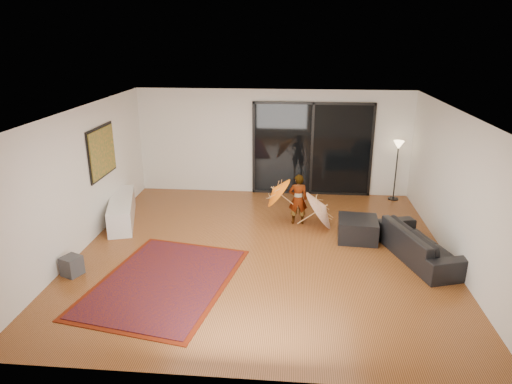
# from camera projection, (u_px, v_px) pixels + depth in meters

# --- Properties ---
(floor) EXTENTS (7.00, 7.00, 0.00)m
(floor) POSITION_uv_depth(u_px,v_px,m) (263.00, 251.00, 8.87)
(floor) COLOR #955128
(floor) RESTS_ON ground
(ceiling) EXTENTS (7.00, 7.00, 0.00)m
(ceiling) POSITION_uv_depth(u_px,v_px,m) (263.00, 112.00, 7.99)
(ceiling) COLOR white
(ceiling) RESTS_ON wall_back
(wall_back) EXTENTS (7.00, 0.00, 7.00)m
(wall_back) POSITION_uv_depth(u_px,v_px,m) (273.00, 142.00, 11.72)
(wall_back) COLOR silver
(wall_back) RESTS_ON floor
(wall_front) EXTENTS (7.00, 0.00, 7.00)m
(wall_front) POSITION_uv_depth(u_px,v_px,m) (240.00, 282.00, 5.14)
(wall_front) COLOR silver
(wall_front) RESTS_ON floor
(wall_left) EXTENTS (0.00, 7.00, 7.00)m
(wall_left) POSITION_uv_depth(u_px,v_px,m) (81.00, 180.00, 8.72)
(wall_left) COLOR silver
(wall_left) RESTS_ON floor
(wall_right) EXTENTS (0.00, 7.00, 7.00)m
(wall_right) POSITION_uv_depth(u_px,v_px,m) (458.00, 190.00, 8.14)
(wall_right) COLOR silver
(wall_right) RESTS_ON floor
(sliding_door) EXTENTS (3.06, 0.07, 2.40)m
(sliding_door) POSITION_uv_depth(u_px,v_px,m) (312.00, 149.00, 11.66)
(sliding_door) COLOR black
(sliding_door) RESTS_ON wall_back
(painting) EXTENTS (0.04, 1.28, 1.08)m
(painting) POSITION_uv_depth(u_px,v_px,m) (102.00, 152.00, 9.56)
(painting) COLOR black
(painting) RESTS_ON wall_left
(media_console) EXTENTS (1.04, 2.00, 0.54)m
(media_console) POSITION_uv_depth(u_px,v_px,m) (122.00, 210.00, 10.19)
(media_console) COLOR white
(media_console) RESTS_ON floor
(speaker) EXTENTS (0.39, 0.39, 0.34)m
(speaker) POSITION_uv_depth(u_px,v_px,m) (72.00, 266.00, 7.94)
(speaker) COLOR #424244
(speaker) RESTS_ON floor
(persian_rug) EXTENTS (2.64, 3.31, 0.02)m
(persian_rug) POSITION_uv_depth(u_px,v_px,m) (164.00, 281.00, 7.75)
(persian_rug) COLOR #5D1807
(persian_rug) RESTS_ON floor
(sofa) EXTENTS (1.39, 2.20, 0.60)m
(sofa) POSITION_uv_depth(u_px,v_px,m) (420.00, 243.00, 8.49)
(sofa) COLOR black
(sofa) RESTS_ON floor
(ottoman) EXTENTS (0.84, 0.84, 0.45)m
(ottoman) POSITION_uv_depth(u_px,v_px,m) (358.00, 229.00, 9.30)
(ottoman) COLOR black
(ottoman) RESTS_ON floor
(floor_lamp) EXTENTS (0.26, 0.26, 1.52)m
(floor_lamp) POSITION_uv_depth(u_px,v_px,m) (398.00, 154.00, 11.24)
(floor_lamp) COLOR black
(floor_lamp) RESTS_ON floor
(child) EXTENTS (0.43, 0.30, 1.13)m
(child) POSITION_uv_depth(u_px,v_px,m) (298.00, 199.00, 9.98)
(child) COLOR #999999
(child) RESTS_ON floor
(parasol_orange) EXTENTS (0.60, 0.76, 0.85)m
(parasol_orange) POSITION_uv_depth(u_px,v_px,m) (273.00, 192.00, 9.93)
(parasol_orange) COLOR orange
(parasol_orange) RESTS_ON child
(parasol_white) EXTENTS (0.71, 0.93, 0.97)m
(parasol_white) POSITION_uv_depth(u_px,v_px,m) (326.00, 205.00, 9.81)
(parasol_white) COLOR silver
(parasol_white) RESTS_ON floor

